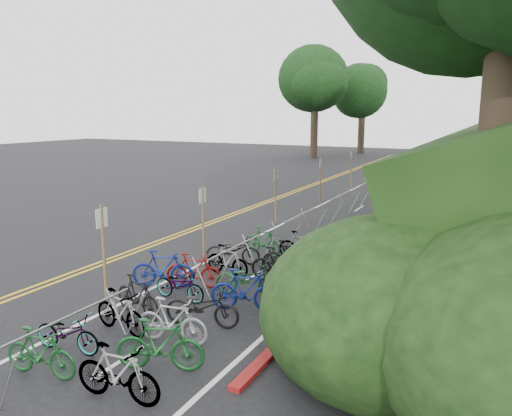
# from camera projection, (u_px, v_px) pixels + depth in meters

# --- Properties ---
(ground) EXTENTS (120.00, 120.00, 0.00)m
(ground) POSITION_uv_depth(u_px,v_px,m) (83.00, 302.00, 13.21)
(ground) COLOR black
(ground) RESTS_ON ground
(road_markings) EXTENTS (7.47, 80.00, 0.01)m
(road_markings) POSITION_uv_depth(u_px,v_px,m) (267.00, 227.00, 21.79)
(road_markings) COLOR gold
(road_markings) RESTS_ON ground
(red_curb) EXTENTS (0.25, 28.00, 0.10)m
(red_curb) POSITION_uv_depth(u_px,v_px,m) (394.00, 229.00, 21.21)
(red_curb) COLOR maroon
(red_curb) RESTS_ON ground
(bike_rack_front) EXTENTS (1.10, 3.38, 1.08)m
(bike_rack_front) POSITION_uv_depth(u_px,v_px,m) (69.00, 328.00, 9.69)
(bike_rack_front) COLOR #929497
(bike_rack_front) RESTS_ON ground
(bike_racks_rest) EXTENTS (1.14, 23.00, 1.17)m
(bike_racks_rest) POSITION_uv_depth(u_px,v_px,m) (340.00, 201.00, 23.12)
(bike_racks_rest) COLOR #929497
(bike_racks_rest) RESTS_ON ground
(signpost_near) EXTENTS (0.08, 0.40, 2.64)m
(signpost_near) POSITION_uv_depth(u_px,v_px,m) (103.00, 248.00, 12.83)
(signpost_near) COLOR brown
(signpost_near) RESTS_ON ground
(signposts_rest) EXTENTS (0.08, 18.40, 2.50)m
(signposts_rest) POSITION_uv_depth(u_px,v_px,m) (300.00, 183.00, 24.95)
(signposts_rest) COLOR brown
(signposts_rest) RESTS_ON ground
(bike_front) EXTENTS (1.15, 1.88, 1.09)m
(bike_front) POSITION_uv_depth(u_px,v_px,m) (163.00, 269.00, 14.23)
(bike_front) COLOR navy
(bike_front) RESTS_ON ground
(bike_valet) EXTENTS (3.27, 11.01, 1.09)m
(bike_valet) POSITION_uv_depth(u_px,v_px,m) (209.00, 286.00, 12.97)
(bike_valet) COLOR #144C1E
(bike_valet) RESTS_ON ground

